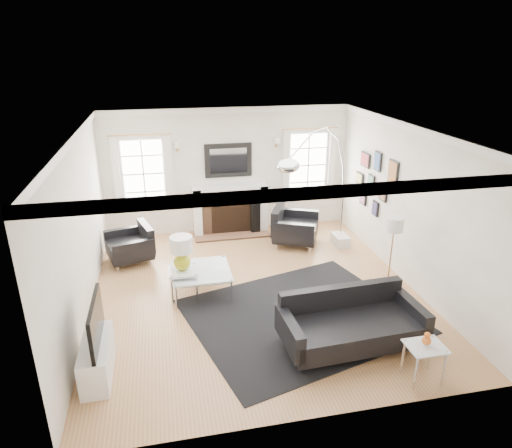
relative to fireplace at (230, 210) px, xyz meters
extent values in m
plane|color=#AB7148|center=(0.00, -2.79, -0.54)|extent=(6.00, 6.00, 0.00)
cube|color=white|center=(0.00, 0.21, 0.86)|extent=(5.50, 0.04, 2.80)
cube|color=white|center=(0.00, -5.79, 0.86)|extent=(5.50, 0.04, 2.80)
cube|color=white|center=(-2.75, -2.79, 0.86)|extent=(0.04, 6.00, 2.80)
cube|color=white|center=(2.75, -2.79, 0.86)|extent=(0.04, 6.00, 2.80)
cube|color=white|center=(0.00, -2.79, 2.26)|extent=(5.50, 6.00, 0.02)
cube|color=white|center=(0.00, -2.79, 2.20)|extent=(5.50, 6.00, 0.12)
cube|color=white|center=(-0.75, 0.01, 0.01)|extent=(0.18, 0.38, 1.10)
cube|color=white|center=(0.75, 0.01, 0.01)|extent=(0.18, 0.38, 1.10)
cube|color=white|center=(0.00, 0.01, 0.51)|extent=(1.70, 0.38, 0.12)
cube|color=white|center=(0.00, 0.01, 0.41)|extent=(1.50, 0.34, 0.10)
cube|color=brown|center=(0.00, 0.03, -0.09)|extent=(1.30, 0.30, 0.90)
cube|color=black|center=(0.00, -0.07, -0.16)|extent=(0.90, 0.10, 0.76)
cube|color=brown|center=(0.00, -0.24, -0.52)|extent=(1.70, 0.50, 0.04)
cube|color=black|center=(0.00, 0.17, 1.11)|extent=(1.05, 0.06, 0.75)
cube|color=white|center=(0.00, 0.13, 1.11)|extent=(0.82, 0.02, 0.55)
cube|color=white|center=(-1.85, 0.18, 0.91)|extent=(1.00, 0.05, 1.60)
cube|color=white|center=(-1.85, 0.15, 0.91)|extent=(0.84, 0.02, 1.44)
cube|color=white|center=(-2.40, 0.08, 0.96)|extent=(0.14, 0.05, 1.55)
cube|color=white|center=(-1.30, 0.08, 0.96)|extent=(0.14, 0.05, 1.55)
cube|color=white|center=(1.85, 0.18, 0.91)|extent=(1.00, 0.05, 1.60)
cube|color=white|center=(1.85, 0.15, 0.91)|extent=(0.84, 0.02, 1.44)
cube|color=white|center=(1.30, 0.08, 0.96)|extent=(0.14, 0.05, 1.55)
cube|color=white|center=(2.40, 0.08, 0.96)|extent=(0.14, 0.05, 1.55)
cube|color=black|center=(2.72, -2.19, 1.31)|extent=(0.03, 0.34, 0.44)
cube|color=#A55D2C|center=(2.70, -2.19, 1.31)|extent=(0.01, 0.29, 0.39)
cube|color=black|center=(2.72, -1.54, 1.36)|extent=(0.03, 0.28, 0.38)
cube|color=#314D87|center=(2.70, -1.54, 1.36)|extent=(0.01, 0.23, 0.33)
cube|color=black|center=(2.72, -0.99, 1.26)|extent=(0.03, 0.40, 0.30)
cube|color=#A73338|center=(2.70, -0.99, 1.26)|extent=(0.01, 0.35, 0.25)
cube|color=black|center=(2.72, -1.89, 0.81)|extent=(0.03, 0.30, 0.30)
cube|color=#8F5F41|center=(2.70, -1.89, 0.81)|extent=(0.01, 0.25, 0.25)
cube|color=black|center=(2.72, -1.34, 0.86)|extent=(0.03, 0.26, 0.34)
cube|color=#579270|center=(2.70, -1.34, 0.86)|extent=(0.01, 0.21, 0.29)
cube|color=black|center=(2.72, -0.79, 0.81)|extent=(0.03, 0.32, 0.24)
cube|color=#BEB351|center=(2.70, -0.79, 0.81)|extent=(0.01, 0.27, 0.19)
cube|color=black|center=(2.72, -1.64, 0.41)|extent=(0.03, 0.24, 0.30)
cube|color=navy|center=(2.70, -1.64, 0.41)|extent=(0.01, 0.19, 0.25)
cube|color=black|center=(2.72, -1.04, 0.41)|extent=(0.03, 0.28, 0.22)
cube|color=#A05D80|center=(2.70, -1.04, 0.41)|extent=(0.01, 0.23, 0.17)
cube|color=white|center=(-2.45, -4.49, -0.29)|extent=(0.35, 1.00, 0.50)
cube|color=black|center=(-2.40, -4.49, 0.26)|extent=(0.05, 1.00, 0.58)
cube|color=black|center=(0.53, -3.71, -0.54)|extent=(3.93, 3.54, 0.01)
cube|color=black|center=(1.00, -4.63, -0.25)|extent=(1.94, 1.00, 0.32)
cube|color=black|center=(0.98, -4.23, -0.02)|extent=(1.90, 0.25, 0.53)
cube|color=black|center=(0.08, -4.68, -0.12)|extent=(0.20, 0.90, 0.40)
cube|color=black|center=(1.93, -4.58, -0.12)|extent=(0.20, 0.90, 0.40)
cube|color=black|center=(-2.20, -1.13, -0.27)|extent=(0.98, 0.98, 0.30)
cube|color=black|center=(-1.86, -1.03, -0.05)|extent=(0.35, 0.80, 0.49)
cube|color=black|center=(-2.31, -0.75, -0.15)|extent=(0.79, 0.34, 0.37)
cube|color=black|center=(-2.09, -1.51, -0.15)|extent=(0.79, 0.34, 0.37)
cube|color=black|center=(1.26, -0.97, -0.24)|extent=(1.16, 1.16, 0.33)
cube|color=black|center=(0.90, -0.81, 0.01)|extent=(0.50, 0.86, 0.55)
cube|color=black|center=(1.08, -1.37, -0.10)|extent=(0.85, 0.48, 0.42)
cube|color=black|center=(1.44, -0.57, -0.10)|extent=(0.85, 0.48, 0.42)
cube|color=silver|center=(-0.92, -2.64, -0.11)|extent=(0.99, 0.99, 0.02)
cylinder|color=silver|center=(-1.38, -3.09, -0.32)|extent=(0.04, 0.04, 0.44)
cylinder|color=silver|center=(-0.47, -3.09, -0.32)|extent=(0.04, 0.04, 0.44)
cylinder|color=silver|center=(-1.38, -2.18, -0.32)|extent=(0.04, 0.04, 0.44)
cylinder|color=silver|center=(-0.47, -2.18, -0.32)|extent=(0.04, 0.04, 0.44)
cube|color=silver|center=(-1.23, -2.76, -0.02)|extent=(0.49, 0.49, 0.02)
cylinder|color=silver|center=(-1.44, -2.96, -0.27)|extent=(0.04, 0.04, 0.54)
cylinder|color=silver|center=(-1.03, -2.96, -0.27)|extent=(0.04, 0.04, 0.54)
cylinder|color=silver|center=(-1.44, -2.55, -0.27)|extent=(0.04, 0.04, 0.54)
cylinder|color=silver|center=(-1.03, -2.55, -0.27)|extent=(0.04, 0.04, 0.54)
cube|color=silver|center=(1.63, -5.44, -0.03)|extent=(0.47, 0.40, 0.02)
cylinder|color=silver|center=(1.44, -5.60, -0.28)|extent=(0.04, 0.04, 0.52)
cylinder|color=silver|center=(1.83, -5.60, -0.28)|extent=(0.04, 0.04, 0.52)
cylinder|color=silver|center=(1.44, -5.28, -0.28)|extent=(0.04, 0.04, 0.52)
cylinder|color=silver|center=(1.83, -5.28, -0.28)|extent=(0.04, 0.04, 0.52)
sphere|color=#B4B516|center=(-1.23, -2.76, 0.13)|extent=(0.28, 0.28, 0.28)
cylinder|color=#B4B516|center=(-1.23, -2.76, 0.28)|extent=(0.04, 0.04, 0.11)
cylinder|color=white|center=(-1.23, -2.76, 0.46)|extent=(0.38, 0.38, 0.26)
sphere|color=#D4601B|center=(1.63, -5.44, 0.05)|extent=(0.11, 0.11, 0.11)
sphere|color=#D4601B|center=(1.63, -5.44, 0.14)|extent=(0.08, 0.08, 0.08)
cube|color=white|center=(2.20, -1.21, -0.43)|extent=(0.29, 0.46, 0.23)
ellipsoid|color=silver|center=(0.59, -2.58, 1.64)|extent=(0.39, 0.39, 0.23)
cylinder|color=#C58944|center=(2.20, -3.36, -0.53)|extent=(0.18, 0.18, 0.03)
cylinder|color=#C58944|center=(2.20, -3.36, 0.09)|extent=(0.02, 0.02, 1.27)
cylinder|color=white|center=(2.20, -3.36, 0.77)|extent=(0.29, 0.29, 0.24)
cube|color=black|center=(0.53, -0.14, -0.04)|extent=(0.23, 0.23, 1.00)
camera|label=1|loc=(-1.43, -9.66, 3.50)|focal=32.00mm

